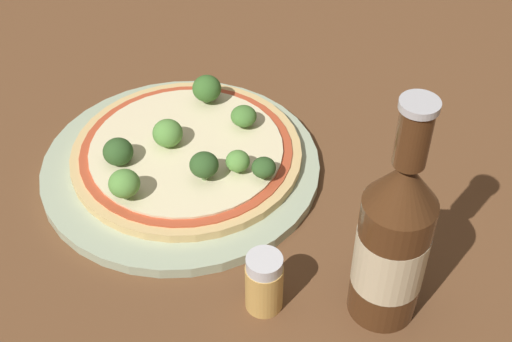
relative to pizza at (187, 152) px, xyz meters
The scene contains 13 objects.
ground_plane 0.03m from the pizza, 39.53° to the left, with size 3.00×3.00×0.00m, color brown.
plate 0.02m from the pizza, 66.16° to the right, with size 0.30×0.30×0.01m.
pizza is the anchor object (origin of this frame).
broccoli_floret_0 0.10m from the pizza, 29.86° to the left, with size 0.02×0.02×0.02m.
broccoli_floret_1 0.09m from the pizza, 136.30° to the left, with size 0.03×0.03×0.03m.
broccoli_floret_2 0.03m from the pizza, 136.24° to the right, with size 0.03×0.03×0.03m.
broccoli_floret_3 0.07m from the pizza, 25.91° to the left, with size 0.02×0.02×0.02m.
broccoli_floret_4 0.10m from the pizza, 65.62° to the right, with size 0.03×0.03×0.03m.
broccoli_floret_5 0.07m from the pizza, 89.78° to the left, with size 0.03×0.03×0.03m.
broccoli_floret_6 0.06m from the pizza, ahead, with size 0.03×0.03×0.03m.
broccoli_floret_7 0.07m from the pizza, 101.65° to the right, with size 0.03×0.03×0.03m.
beer_bottle 0.27m from the pizza, 14.44° to the left, with size 0.06×0.06×0.23m.
pepper_shaker 0.20m from the pizza, ahead, with size 0.03×0.03×0.06m.
Camera 1 is at (0.52, -0.24, 0.53)m, focal length 50.00 mm.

